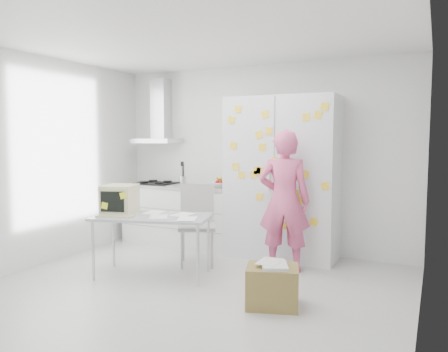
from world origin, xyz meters
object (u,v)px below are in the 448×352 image
at_px(desk, 131,207).
at_px(chair, 197,219).
at_px(person, 284,201).
at_px(cardboard_box, 272,286).

height_order(desk, chair, desk).
height_order(person, desk, person).
bearing_deg(desk, cardboard_box, -23.10).
distance_m(person, desk, 1.86).
bearing_deg(person, cardboard_box, 89.80).
bearing_deg(cardboard_box, person, 103.15).
height_order(chair, cardboard_box, chair).
distance_m(person, cardboard_box, 1.38).
bearing_deg(cardboard_box, desk, 173.10).
bearing_deg(person, desk, 17.12).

